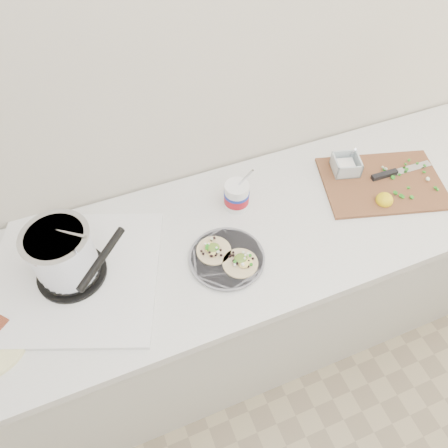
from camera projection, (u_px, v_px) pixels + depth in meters
name	position (u px, v px, depth m)	size (l,w,h in m)	color
counter	(240.00, 292.00, 1.88)	(2.44, 0.66, 0.90)	silver
stove	(67.00, 262.00, 1.34)	(0.68, 0.66, 0.26)	silver
taco_plate	(227.00, 257.00, 1.44)	(0.25, 0.25, 0.04)	slate
tub	(238.00, 194.00, 1.55)	(0.09, 0.09, 0.20)	white
cutboard	(380.00, 179.00, 1.66)	(0.52, 0.42, 0.07)	brown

